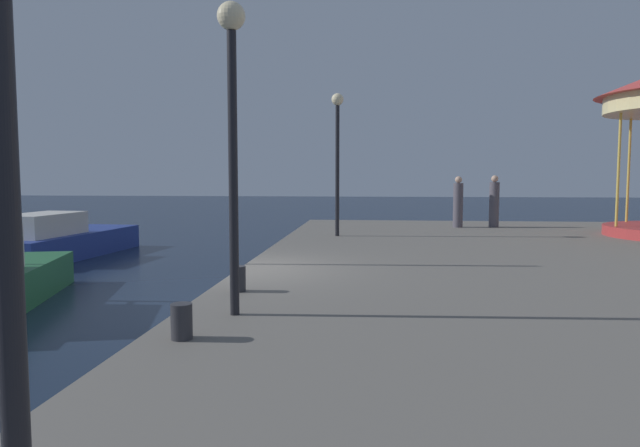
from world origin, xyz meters
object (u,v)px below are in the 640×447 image
Objects in this scene: lamp_post_mid_promenade at (232,101)px; person_by_the_water at (494,203)px; motorboat_blue at (60,240)px; person_mid_promenade at (458,203)px; lamp_post_far_end at (337,139)px; bollard_north at (182,321)px; bollard_center at (238,279)px.

person_by_the_water is at bearing 65.90° from lamp_post_mid_promenade.
lamp_post_mid_promenade is at bearing -50.98° from motorboat_blue.
person_mid_promenade reaches higher than motorboat_blue.
lamp_post_far_end reaches higher than person_by_the_water.
motorboat_blue is 13.69m from bollard_north.
lamp_post_far_end is (8.84, -0.14, 3.15)m from motorboat_blue.
person_by_the_water is at bearing 62.08° from bollard_center.
bollard_center is at bearing 89.99° from bollard_north.
bollard_center is at bearing -117.92° from person_by_the_water.
person_by_the_water reaches higher than person_mid_promenade.
bollard_north is at bearing -105.19° from lamp_post_mid_promenade.
lamp_post_far_end is at bearing -146.76° from person_by_the_water.
motorboat_blue is at bearing -166.75° from person_by_the_water.
lamp_post_mid_promenade is at bearing -78.07° from bollard_center.
motorboat_blue is at bearing 129.02° from lamp_post_mid_promenade.
lamp_post_far_end reaches higher than person_mid_promenade.
lamp_post_far_end is at bearing 83.16° from bollard_center.
motorboat_blue is 13.29m from lamp_post_mid_promenade.
person_mid_promenade is 0.98× the size of person_by_the_water.
person_mid_promenade is (4.02, 3.29, -2.06)m from lamp_post_far_end.
person_by_the_water is (5.98, 13.38, -1.90)m from lamp_post_mid_promenade.
motorboat_blue is 13.29m from person_mid_promenade.
bollard_center is at bearing 101.93° from lamp_post_mid_promenade.
bollard_center is 0.22× the size of person_mid_promenade.
person_by_the_water reaches higher than bollard_center.
lamp_post_mid_promenade reaches higher than motorboat_blue.
motorboat_blue is at bearing 179.09° from lamp_post_far_end.
person_mid_promenade is (5.03, 11.71, 0.64)m from bollard_center.
lamp_post_mid_promenade is at bearing -114.10° from person_by_the_water.
motorboat_blue is 3.43× the size of person_mid_promenade.
lamp_post_mid_promenade reaches higher than bollard_north.
lamp_post_far_end is at bearing -140.71° from person_mid_promenade.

